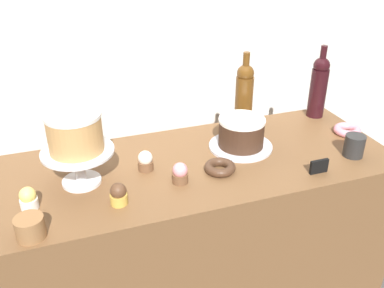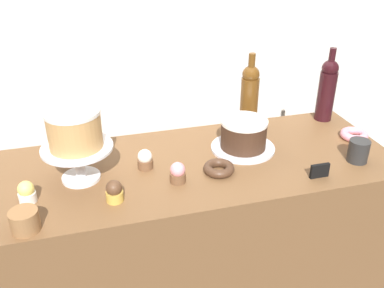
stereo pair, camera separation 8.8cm
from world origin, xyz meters
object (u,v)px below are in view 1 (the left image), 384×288
wine_bottle_dark_red (319,86)px  cookie_stack (30,227)px  chocolate_round_cake (241,132)px  cupcake_chocolate (119,194)px  coffee_cup_ceramic (354,146)px  wine_bottle_amber (244,94)px  price_sign_chalkboard (319,166)px  cupcake_strawberry (180,173)px  cupcake_lemon (28,199)px  white_layer_cake (75,132)px  donut_pink (347,130)px  cupcake_vanilla (145,161)px  donut_chocolate (220,167)px  cake_stand_pedestal (79,161)px

wine_bottle_dark_red → cookie_stack: wine_bottle_dark_red is taller
chocolate_round_cake → cookie_stack: size_ratio=2.15×
cupcake_chocolate → coffee_cup_ceramic: bearing=0.8°
wine_bottle_amber → price_sign_chalkboard: 0.47m
cupcake_strawberry → cupcake_lemon: bearing=178.3°
white_layer_cake → cookie_stack: white_layer_cake is taller
chocolate_round_cake → donut_pink: bearing=-4.4°
chocolate_round_cake → wine_bottle_amber: 0.22m
cupcake_chocolate → donut_pink: bearing=10.1°
cookie_stack → coffee_cup_ceramic: size_ratio=0.99×
coffee_cup_ceramic → cookie_stack: bearing=-175.6°
cupcake_chocolate → coffee_cup_ceramic: (0.90, 0.01, 0.01)m
cupcake_vanilla → cupcake_lemon: 0.41m
wine_bottle_dark_red → cupcake_lemon: 1.29m
cupcake_strawberry → donut_chocolate: bearing=7.3°
wine_bottle_amber → cookie_stack: (-0.89, -0.48, -0.11)m
white_layer_cake → cookie_stack: bearing=-125.0°
cupcake_lemon → price_sign_chalkboard: size_ratio=1.06×
cupcake_strawberry → cake_stand_pedestal: bearing=161.5°
cupcake_chocolate → price_sign_chalkboard: (0.71, -0.05, -0.01)m
donut_pink → coffee_cup_ceramic: coffee_cup_ceramic is taller
price_sign_chalkboard → wine_bottle_dark_red: bearing=58.0°
chocolate_round_cake → coffee_cup_ceramic: bearing=-28.1°
donut_chocolate → donut_pink: bearing=9.4°
cupcake_vanilla → cookie_stack: 0.47m
donut_chocolate → coffee_cup_ceramic: bearing=-6.7°
cake_stand_pedestal → donut_chocolate: 0.49m
wine_bottle_dark_red → coffee_cup_ceramic: size_ratio=3.83×
wine_bottle_amber → cookie_stack: 1.01m
cupcake_strawberry → donut_chocolate: 0.16m
donut_chocolate → cookie_stack: 0.66m
chocolate_round_cake → wine_bottle_amber: (0.09, 0.18, 0.08)m
donut_pink → cupcake_chocolate: bearing=-169.9°
cupcake_strawberry → wine_bottle_dark_red: bearing=23.5°
cookie_stack → coffee_cup_ceramic: bearing=4.4°
wine_bottle_amber → cupcake_strawberry: wine_bottle_amber is taller
coffee_cup_ceramic → cupcake_lemon: bearing=177.2°
cupcake_vanilla → cupcake_strawberry: (0.09, -0.12, 0.00)m
cupcake_vanilla → donut_chocolate: size_ratio=0.66×
cake_stand_pedestal → coffee_cup_ceramic: cake_stand_pedestal is taller
cupcake_vanilla → cupcake_chocolate: 0.22m
cupcake_vanilla → donut_pink: 0.87m
white_layer_cake → donut_pink: white_layer_cake is taller
donut_chocolate → cookie_stack: (-0.64, -0.15, 0.02)m
chocolate_round_cake → cupcake_vanilla: bearing=-174.2°
cupcake_chocolate → coffee_cup_ceramic: coffee_cup_ceramic is taller
cake_stand_pedestal → wine_bottle_amber: size_ratio=0.74×
coffee_cup_ceramic → chocolate_round_cake: bearing=151.9°
cupcake_chocolate → price_sign_chalkboard: 0.71m
wine_bottle_dark_red → cupcake_vanilla: wine_bottle_dark_red is taller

